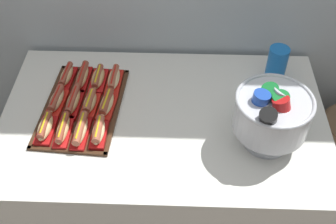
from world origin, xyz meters
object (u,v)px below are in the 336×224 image
(serving_tray, at_px, (83,107))
(hot_dog_7, at_px, (107,104))
(hot_dog_0, at_px, (45,128))
(hot_dog_10, at_px, (98,79))
(hot_dog_9, at_px, (82,77))
(hot_dog_6, at_px, (90,103))
(hot_dog_3, at_px, (99,132))
(punch_bowl, at_px, (272,113))
(buffet_table, at_px, (164,167))
(hot_dog_11, at_px, (114,79))
(cup_stack, at_px, (276,65))
(hot_dog_8, at_px, (67,76))
(hot_dog_2, at_px, (81,131))
(hot_dog_4, at_px, (57,100))
(hot_dog_5, at_px, (73,102))
(hot_dog_1, at_px, (63,130))

(serving_tray, height_order, hot_dog_7, hot_dog_7)
(hot_dog_0, xyz_separation_m, hot_dog_10, (0.17, 0.32, -0.00))
(hot_dog_9, bearing_deg, hot_dog_6, -69.58)
(hot_dog_3, bearing_deg, punch_bowl, 0.14)
(hot_dog_6, bearing_deg, buffet_table, -6.85)
(hot_dog_11, xyz_separation_m, cup_stack, (0.75, 0.06, 0.06))
(hot_dog_3, height_order, hot_dog_7, hot_dog_3)
(hot_dog_0, distance_m, hot_dog_8, 0.33)
(hot_dog_2, bearing_deg, hot_dog_10, 85.98)
(hot_dog_8, distance_m, hot_dog_10, 0.15)
(buffet_table, relative_size, cup_stack, 7.54)
(serving_tray, distance_m, punch_bowl, 0.82)
(hot_dog_4, xyz_separation_m, hot_dog_5, (0.07, -0.01, -0.00))
(hot_dog_8, bearing_deg, hot_dog_11, -4.02)
(buffet_table, height_order, hot_dog_3, hot_dog_3)
(hot_dog_0, distance_m, cup_stack, 1.06)
(hot_dog_1, bearing_deg, punch_bowl, -0.61)
(serving_tray, relative_size, hot_dog_0, 3.37)
(buffet_table, bearing_deg, hot_dog_4, 174.04)
(buffet_table, distance_m, serving_tray, 0.52)
(serving_tray, bearing_deg, hot_dog_11, 51.69)
(serving_tray, bearing_deg, hot_dog_1, -106.83)
(hot_dog_1, distance_m, hot_dog_6, 0.18)
(serving_tray, xyz_separation_m, hot_dog_4, (-0.11, 0.01, 0.03))
(hot_dog_7, bearing_deg, hot_dog_10, 110.42)
(hot_dog_3, bearing_deg, hot_dog_11, 85.98)
(hot_dog_2, height_order, hot_dog_9, hot_dog_2)
(serving_tray, bearing_deg, buffet_table, -6.56)
(hot_dog_6, height_order, punch_bowl, punch_bowl)
(serving_tray, distance_m, hot_dog_2, 0.17)
(hot_dog_5, bearing_deg, hot_dog_9, 85.98)
(hot_dog_1, distance_m, hot_dog_2, 0.08)
(hot_dog_8, bearing_deg, hot_dog_4, -94.02)
(hot_dog_2, bearing_deg, hot_dog_0, 175.98)
(hot_dog_0, bearing_deg, serving_tray, 51.69)
(hot_dog_1, height_order, hot_dog_4, hot_dog_4)
(hot_dog_6, bearing_deg, hot_dog_1, -118.47)
(hot_dog_5, distance_m, hot_dog_7, 0.15)
(hot_dog_11, xyz_separation_m, punch_bowl, (0.66, -0.33, 0.13))
(hot_dog_3, xyz_separation_m, hot_dog_5, (-0.14, 0.18, -0.00))
(hot_dog_6, bearing_deg, serving_tray, 175.98)
(hot_dog_0, distance_m, hot_dog_2, 0.15)
(hot_dog_0, height_order, hot_dog_6, hot_dog_0)
(punch_bowl, bearing_deg, serving_tray, 167.76)
(hot_dog_11, bearing_deg, cup_stack, 4.28)
(hot_dog_2, distance_m, hot_dog_6, 0.17)
(buffet_table, height_order, hot_dog_10, hot_dog_10)
(hot_dog_7, height_order, hot_dog_9, hot_dog_7)
(hot_dog_2, relative_size, hot_dog_10, 1.11)
(hot_dog_1, height_order, hot_dog_6, hot_dog_6)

